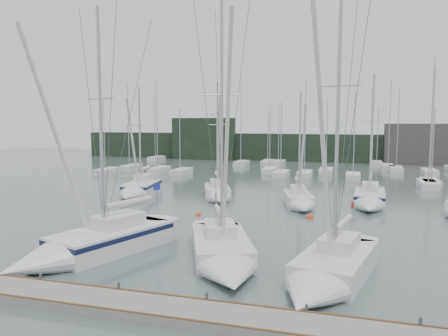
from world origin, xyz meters
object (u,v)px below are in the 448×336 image
object	(u,v)px
buoy_b	(310,218)
buoy_d	(198,215)
sailboat_mid_a	(138,190)
buoy_c	(138,215)
sailboat_mid_d	(369,200)
sailboat_near_left	(83,248)
sailboat_mid_b	(218,195)
buoy_a	(203,224)
sailboat_near_center	(225,258)
sailboat_near_right	(325,276)
sailboat_mid_c	(300,202)

from	to	relation	value
buoy_b	buoy_d	size ratio (longest dim) A/B	1.23
sailboat_mid_a	buoy_c	size ratio (longest dim) A/B	19.12
sailboat_mid_a	sailboat_mid_d	world-z (taller)	sailboat_mid_d
buoy_c	buoy_d	world-z (taller)	buoy_c
sailboat_near_left	sailboat_mid_b	xyz separation A→B (m)	(1.98, 19.08, -0.11)
sailboat_mid_d	sailboat_mid_b	bearing A→B (deg)	-174.78
sailboat_mid_b	buoy_c	distance (m)	9.20
buoy_b	sailboat_mid_a	bearing A→B (deg)	164.09
buoy_a	buoy_c	size ratio (longest dim) A/B	0.95
buoy_a	sailboat_mid_a	bearing A→B (deg)	137.54
sailboat_near_left	sailboat_near_center	size ratio (longest dim) A/B	0.98
sailboat_near_center	sailboat_mid_a	xyz separation A→B (m)	(-14.27, 17.96, 0.10)
sailboat_near_right	sailboat_mid_a	world-z (taller)	sailboat_near_right
buoy_a	buoy_b	bearing A→B (deg)	29.80
buoy_d	sailboat_mid_c	bearing A→B (deg)	34.29
sailboat_near_left	sailboat_mid_b	bearing A→B (deg)	103.78
sailboat_near_left	sailboat_mid_c	bearing A→B (deg)	79.92
sailboat_near_left	sailboat_near_right	world-z (taller)	sailboat_near_right
sailboat_mid_c	sailboat_mid_d	bearing A→B (deg)	6.80
sailboat_mid_c	buoy_a	distance (m)	10.04
sailboat_near_right	sailboat_mid_b	xyz separation A→B (m)	(-11.10, 19.60, -0.02)
buoy_a	buoy_d	world-z (taller)	buoy_a
buoy_b	buoy_d	bearing A→B (deg)	-170.11
sailboat_near_left	sailboat_mid_a	world-z (taller)	sailboat_near_left
sailboat_near_center	buoy_a	xyz separation A→B (m)	(-4.20, 8.75, -0.53)
sailboat_near_right	buoy_d	size ratio (longest dim) A/B	32.86
sailboat_mid_a	buoy_c	world-z (taller)	sailboat_mid_a
sailboat_near_left	buoy_a	bearing A→B (deg)	88.31
buoy_c	buoy_a	bearing A→B (deg)	-13.73
sailboat_near_left	sailboat_mid_b	world-z (taller)	sailboat_near_left
sailboat_near_center	sailboat_mid_b	distance (m)	19.26
sailboat_near_right	buoy_d	xyz separation A→B (m)	(-10.69, 12.74, -0.57)
sailboat_near_left	sailboat_mid_a	bearing A→B (deg)	128.42
sailboat_mid_b	sailboat_mid_c	world-z (taller)	sailboat_mid_b
buoy_c	sailboat_near_center	bearing A→B (deg)	-44.80
sailboat_mid_b	buoy_d	bearing A→B (deg)	-107.60
sailboat_near_right	buoy_b	size ratio (longest dim) A/B	26.73
sailboat_near_center	sailboat_mid_b	bearing A→B (deg)	85.86
buoy_c	sailboat_mid_b	bearing A→B (deg)	61.56
buoy_b	buoy_c	bearing A→B (deg)	-168.53
sailboat_mid_b	sailboat_mid_d	size ratio (longest dim) A/B	0.96
sailboat_mid_b	sailboat_near_right	bearing A→B (deg)	-81.47
sailboat_near_center	sailboat_near_right	world-z (taller)	sailboat_near_right
sailboat_near_center	buoy_c	size ratio (longest dim) A/B	24.79
sailboat_mid_c	buoy_b	world-z (taller)	sailboat_mid_c
sailboat_mid_b	buoy_c	world-z (taller)	sailboat_mid_b
sailboat_mid_a	buoy_d	distance (m)	10.90
sailboat_near_right	buoy_b	distance (m)	14.41
sailboat_mid_b	sailboat_mid_c	xyz separation A→B (m)	(7.97, -1.70, -0.01)
sailboat_mid_d	buoy_d	bearing A→B (deg)	-148.10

